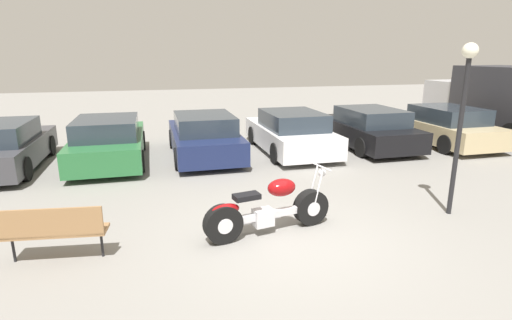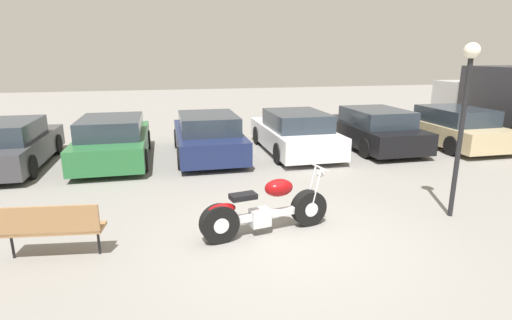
{
  "view_description": "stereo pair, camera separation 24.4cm",
  "coord_description": "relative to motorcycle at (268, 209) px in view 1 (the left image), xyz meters",
  "views": [
    {
      "loc": [
        -2.16,
        -5.84,
        3.03
      ],
      "look_at": [
        -0.09,
        2.07,
        0.85
      ],
      "focal_mm": 28.0,
      "sensor_mm": 36.0,
      "label": 1
    },
    {
      "loc": [
        -1.93,
        -5.89,
        3.03
      ],
      "look_at": [
        -0.09,
        2.07,
        0.85
      ],
      "focal_mm": 28.0,
      "sensor_mm": 36.0,
      "label": 2
    }
  ],
  "objects": [
    {
      "name": "parked_car_green",
      "position": [
        -3.08,
        5.65,
        0.18
      ],
      "size": [
        1.94,
        4.31,
        1.31
      ],
      "color": "#286B38",
      "rests_on": "ground_plane"
    },
    {
      "name": "lamp_post",
      "position": [
        3.68,
        -0.05,
        1.82
      ],
      "size": [
        0.28,
        0.28,
        3.23
      ],
      "color": "black",
      "rests_on": "ground_plane"
    },
    {
      "name": "parked_car_black",
      "position": [
        5.09,
        5.61,
        0.18
      ],
      "size": [
        1.94,
        4.31,
        1.31
      ],
      "color": "black",
      "rests_on": "ground_plane"
    },
    {
      "name": "parked_car_white",
      "position": [
        2.37,
        5.57,
        0.18
      ],
      "size": [
        1.94,
        4.31,
        1.31
      ],
      "color": "white",
      "rests_on": "ground_plane"
    },
    {
      "name": "delivery_truck",
      "position": [
        10.61,
        5.44,
        1.0
      ],
      "size": [
        2.35,
        6.27,
        2.6
      ],
      "color": "#2D2D33",
      "rests_on": "ground_plane"
    },
    {
      "name": "parked_car_navy",
      "position": [
        -0.36,
        5.68,
        0.18
      ],
      "size": [
        1.94,
        4.31,
        1.31
      ],
      "color": "#19234C",
      "rests_on": "ground_plane"
    },
    {
      "name": "parked_car_champagne",
      "position": [
        7.82,
        5.31,
        0.18
      ],
      "size": [
        1.94,
        4.31,
        1.31
      ],
      "color": "#C6B284",
      "rests_on": "ground_plane"
    },
    {
      "name": "motorcycle",
      "position": [
        0.0,
        0.0,
        0.0
      ],
      "size": [
        2.35,
        0.83,
        1.09
      ],
      "color": "black",
      "rests_on": "ground_plane"
    },
    {
      "name": "parked_car_dark_grey",
      "position": [
        -5.81,
        5.61,
        0.18
      ],
      "size": [
        1.94,
        4.31,
        1.31
      ],
      "color": "#3D3D42",
      "rests_on": "ground_plane"
    },
    {
      "name": "ground_plane",
      "position": [
        0.33,
        -0.32,
        -0.44
      ],
      "size": [
        60.0,
        60.0,
        0.0
      ],
      "primitive_type": "plane",
      "color": "gray"
    },
    {
      "name": "park_bench",
      "position": [
        -3.35,
        -0.16,
        0.11
      ],
      "size": [
        1.51,
        0.58,
        0.89
      ],
      "color": "#997047",
      "rests_on": "ground_plane"
    }
  ]
}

